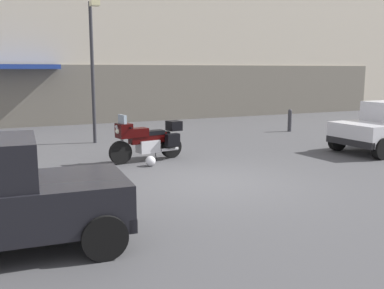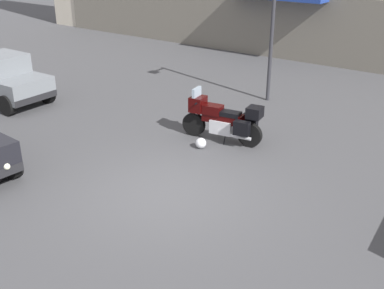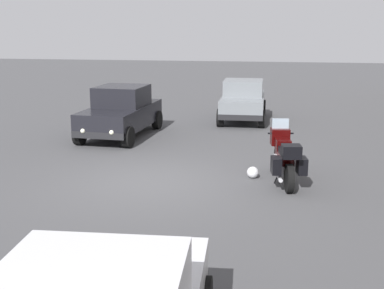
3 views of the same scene
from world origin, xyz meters
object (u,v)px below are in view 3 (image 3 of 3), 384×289
object	(u,v)px
motorcycle	(284,156)
helmet	(253,172)
car_compact_side	(243,101)
car_hatchback_near	(121,112)

from	to	relation	value
motorcycle	helmet	bearing A→B (deg)	66.76
motorcycle	car_compact_side	xyz separation A→B (m)	(-7.58, -1.49, 0.15)
motorcycle	helmet	xyz separation A→B (m)	(-0.19, -0.72, -0.48)
helmet	car_hatchback_near	distance (m)	6.06
motorcycle	car_hatchback_near	size ratio (longest dim) A/B	0.57
car_compact_side	helmet	bearing A→B (deg)	-175.16
car_hatchback_near	car_compact_side	xyz separation A→B (m)	(-3.39, 3.73, -0.04)
car_hatchback_near	car_compact_side	bearing A→B (deg)	136.09
motorcycle	helmet	distance (m)	0.89
helmet	car_hatchback_near	world-z (taller)	car_hatchback_near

